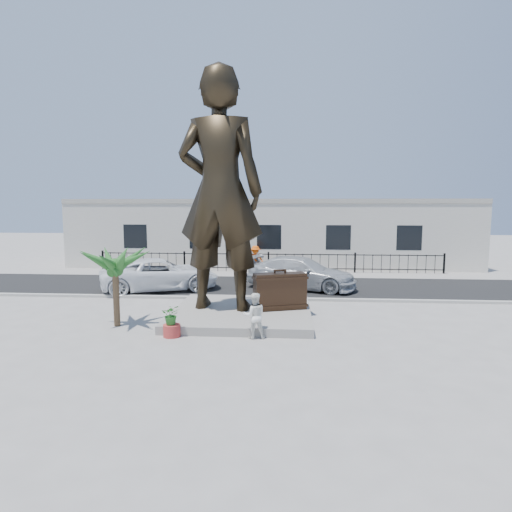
{
  "coord_description": "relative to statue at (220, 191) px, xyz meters",
  "views": [
    {
      "loc": [
        1.23,
        -14.47,
        4.24
      ],
      "look_at": [
        0.0,
        2.0,
        2.3
      ],
      "focal_mm": 30.0,
      "sensor_mm": 36.0,
      "label": 1
    }
  ],
  "objects": [
    {
      "name": "far_sidewalk",
      "position": [
        1.34,
        10.36,
        -4.78
      ],
      "size": [
        40.0,
        2.5,
        0.02
      ],
      "primitive_type": "cube",
      "color": "#9E9991",
      "rests_on": "ground"
    },
    {
      "name": "suitcase",
      "position": [
        2.28,
        -0.01,
        -3.79
      ],
      "size": [
        2.07,
        1.21,
        1.39
      ],
      "primitive_type": "cube",
      "rotation": [
        0.0,
        0.0,
        0.32
      ],
      "color": "black",
      "rests_on": "plinth"
    },
    {
      "name": "car_silver",
      "position": [
        3.26,
        5.64,
        -3.96
      ],
      "size": [
        6.04,
        3.91,
        1.63
      ],
      "primitive_type": "imported",
      "rotation": [
        0.0,
        0.0,
        1.25
      ],
      "color": "#ADB0B1",
      "rests_on": "street"
    },
    {
      "name": "building",
      "position": [
        1.34,
        15.36,
        -2.59
      ],
      "size": [
        28.0,
        7.0,
        4.4
      ],
      "primitive_type": "cube",
      "color": "silver",
      "rests_on": "ground"
    },
    {
      "name": "street",
      "position": [
        1.34,
        6.36,
        -4.78
      ],
      "size": [
        40.0,
        7.0,
        0.01
      ],
      "primitive_type": "cube",
      "color": "black",
      "rests_on": "ground"
    },
    {
      "name": "worker",
      "position": [
        0.57,
        10.09,
        -3.88
      ],
      "size": [
        1.24,
        0.84,
        1.77
      ],
      "primitive_type": "imported",
      "rotation": [
        0.0,
        0.0,
        -0.17
      ],
      "color": "#E4510C",
      "rests_on": "far_sidewalk"
    },
    {
      "name": "statue",
      "position": [
        0.0,
        0.0,
        0.0
      ],
      "size": [
        3.49,
        2.49,
        8.97
      ],
      "primitive_type": "imported",
      "rotation": [
        0.0,
        0.0,
        3.03
      ],
      "color": "black",
      "rests_on": "plinth"
    },
    {
      "name": "planter",
      "position": [
        -1.18,
        -2.8,
        -4.59
      ],
      "size": [
        0.56,
        0.56,
        0.4
      ],
      "primitive_type": "cylinder",
      "color": "#B1342F",
      "rests_on": "ground"
    },
    {
      "name": "car_white",
      "position": [
        -3.81,
        4.72,
        -3.97
      ],
      "size": [
        6.37,
        4.67,
        1.61
      ],
      "primitive_type": "imported",
      "rotation": [
        0.0,
        0.0,
        1.96
      ],
      "color": "white",
      "rests_on": "street"
    },
    {
      "name": "ground",
      "position": [
        1.34,
        -1.64,
        -4.79
      ],
      "size": [
        100.0,
        100.0,
        0.0
      ],
      "primitive_type": "plane",
      "color": "#9E9991",
      "rests_on": "ground"
    },
    {
      "name": "fence",
      "position": [
        1.34,
        11.16,
        -4.19
      ],
      "size": [
        22.0,
        0.1,
        1.2
      ],
      "primitive_type": "cube",
      "color": "black",
      "rests_on": "ground"
    },
    {
      "name": "palm_tree",
      "position": [
        -3.46,
        -1.71,
        -4.79
      ],
      "size": [
        1.8,
        1.8,
        3.2
      ],
      "primitive_type": null,
      "color": "#22571F",
      "rests_on": "ground"
    },
    {
      "name": "plinth",
      "position": [
        0.84,
        -0.14,
        -4.64
      ],
      "size": [
        5.2,
        5.2,
        0.3
      ],
      "primitive_type": "cube",
      "color": "gray",
      "rests_on": "ground"
    },
    {
      "name": "tourist",
      "position": [
        1.52,
        -2.76,
        -4.05
      ],
      "size": [
        0.81,
        0.68,
        1.48
      ],
      "primitive_type": "imported",
      "rotation": [
        0.0,
        0.0,
        3.32
      ],
      "color": "white",
      "rests_on": "ground"
    },
    {
      "name": "shrub",
      "position": [
        -1.18,
        -2.8,
        -4.05
      ],
      "size": [
        0.69,
        0.63,
        0.66
      ],
      "primitive_type": "imported",
      "rotation": [
        0.0,
        0.0,
        0.2
      ],
      "color": "#256821",
      "rests_on": "planter"
    },
    {
      "name": "curb",
      "position": [
        1.34,
        2.86,
        -4.73
      ],
      "size": [
        40.0,
        0.25,
        0.12
      ],
      "primitive_type": "cube",
      "color": "#A5A399",
      "rests_on": "ground"
    }
  ]
}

